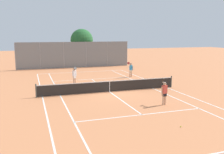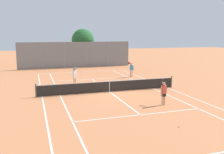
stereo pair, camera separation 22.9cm
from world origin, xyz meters
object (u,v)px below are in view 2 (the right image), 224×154
Objects in this scene: player_near_side at (164,92)px; player_far_right at (131,69)px; loose_tennis_ball_3 at (179,127)px; loose_tennis_ball_1 at (96,81)px; loose_tennis_ball_2 at (153,88)px; player_far_left at (75,75)px; tree_behind_left at (83,41)px; tennis_net at (109,86)px; loose_tennis_ball_0 at (146,86)px.

player_far_right is (2.20, 11.26, 0.00)m from player_near_side.
loose_tennis_ball_3 is (-3.50, -15.26, -0.89)m from player_far_right.
player_near_side and player_far_right have the same top height.
loose_tennis_ball_2 is at bearing -48.96° from loose_tennis_ball_1.
loose_tennis_ball_3 is at bearing -75.71° from player_far_left.
loose_tennis_ball_1 is 6.33m from loose_tennis_ball_2.
player_far_left is at bearing -161.93° from player_far_right.
player_near_side is 1.00× the size of player_far_right.
player_far_right is 13.24m from tree_behind_left.
player_near_side reaches higher than loose_tennis_ball_2.
tennis_net is at bearing -61.37° from player_far_left.
player_near_side and player_far_left have the same top height.
loose_tennis_ball_1 is at bearing 23.30° from player_far_left.
tennis_net is 181.82× the size of loose_tennis_ball_2.
loose_tennis_ball_3 is at bearing -85.89° from loose_tennis_ball_1.
loose_tennis_ball_0 is at bearing -25.52° from player_far_left.
loose_tennis_ball_0 is 18.34m from tree_behind_left.
player_near_side reaches higher than tennis_net.
loose_tennis_ball_0 is (6.24, -2.98, -0.89)m from player_far_left.
loose_tennis_ball_2 is at bearing 70.56° from player_near_side.
loose_tennis_ball_0 is (-0.58, -5.20, -0.89)m from player_far_right.
player_far_right is (6.82, 2.22, 0.00)m from player_far_left.
player_far_right is at bearing 83.60° from loose_tennis_ball_0.
loose_tennis_ball_2 is at bearing 4.52° from tennis_net.
loose_tennis_ball_1 is at bearing 102.96° from player_near_side.
loose_tennis_ball_3 is at bearing -106.17° from loose_tennis_ball_0.
tree_behind_left reaches higher than tennis_net.
loose_tennis_ball_1 is 14.40m from tree_behind_left.
loose_tennis_ball_0 is at bearing 73.83° from loose_tennis_ball_3.
loose_tennis_ball_2 is (1.85, 5.25, -0.89)m from player_near_side.
loose_tennis_ball_3 is (1.07, -8.92, -0.48)m from tennis_net.
player_near_side is at bearing -101.07° from player_far_right.
player_near_side is at bearing -104.96° from loose_tennis_ball_0.
tennis_net is at bearing -90.72° from loose_tennis_ball_1.
tree_behind_left is at bearing 83.56° from loose_tennis_ball_1.
player_near_side is 1.00× the size of player_far_left.
tennis_net is 6.76× the size of player_near_side.
tennis_net is at bearing 115.75° from player_near_side.
loose_tennis_ball_0 and loose_tennis_ball_1 have the same top height.
player_far_right reaches higher than tennis_net.
tennis_net is 181.82× the size of loose_tennis_ball_3.
loose_tennis_ball_0 is at bearing -96.40° from player_far_right.
loose_tennis_ball_0 is at bearing 106.21° from loose_tennis_ball_2.
tennis_net is 19.28m from tree_behind_left.
loose_tennis_ball_0 is at bearing -82.43° from tree_behind_left.
tree_behind_left reaches higher than loose_tennis_ball_1.
tree_behind_left reaches higher than loose_tennis_ball_0.
loose_tennis_ball_1 is 1.00× the size of loose_tennis_ball_3.
tennis_net is at bearing -125.79° from player_far_right.
loose_tennis_ball_2 and loose_tennis_ball_3 have the same top height.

